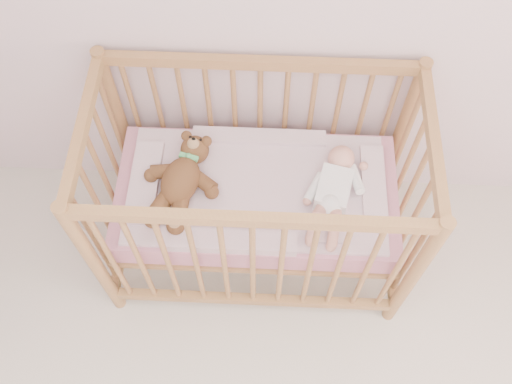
# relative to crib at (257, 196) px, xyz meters

# --- Properties ---
(crib) EXTENTS (1.36, 0.76, 1.00)m
(crib) POSITION_rel_crib_xyz_m (0.00, 0.00, 0.00)
(crib) COLOR #A98648
(crib) RESTS_ON floor
(mattress) EXTENTS (1.22, 0.62, 0.13)m
(mattress) POSITION_rel_crib_xyz_m (0.00, 0.00, -0.01)
(mattress) COLOR pink
(mattress) RESTS_ON crib
(blanket) EXTENTS (1.10, 0.58, 0.06)m
(blanket) POSITION_rel_crib_xyz_m (0.00, 0.00, 0.06)
(blanket) COLOR #CF8EA0
(blanket) RESTS_ON mattress
(baby) EXTENTS (0.36, 0.55, 0.12)m
(baby) POSITION_rel_crib_xyz_m (0.32, -0.02, 0.14)
(baby) COLOR white
(baby) RESTS_ON blanket
(teddy_bear) EXTENTS (0.46, 0.56, 0.14)m
(teddy_bear) POSITION_rel_crib_xyz_m (-0.32, -0.02, 0.15)
(teddy_bear) COLOR brown
(teddy_bear) RESTS_ON blanket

